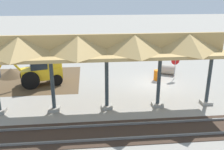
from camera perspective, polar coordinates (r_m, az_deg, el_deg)
ground_plane at (r=21.09m, az=9.66°, el=-1.93°), size 120.00×120.00×0.00m
dirt_work_zone at (r=22.78m, az=-18.95°, el=-1.12°), size 9.11×7.00×0.01m
platform_canopy at (r=15.24m, az=-1.28°, el=6.61°), size 14.83×3.20×4.90m
rail_tracks at (r=14.93m, az=16.87°, el=-11.59°), size 60.00×2.58×0.15m
stop_sign at (r=22.10m, az=14.26°, el=2.73°), size 0.76×0.13×2.05m
backhoe at (r=20.99m, az=-16.27°, el=1.12°), size 5.32×2.62×2.82m
dirt_mound at (r=24.24m, az=-21.94°, el=-0.30°), size 4.56×4.56×1.53m
concrete_pipe at (r=23.55m, az=12.63°, el=1.22°), size 1.52×1.33×0.87m
traffic_barrel at (r=21.78m, az=10.24°, el=-0.03°), size 0.56×0.56×0.90m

